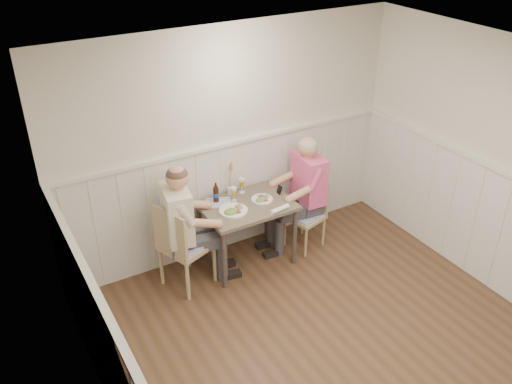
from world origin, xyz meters
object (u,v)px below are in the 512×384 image
(man_in_pink, at_px, (305,200))
(chair_left, at_px, (182,243))
(diner_cream, at_px, (183,236))
(grass_vase, at_px, (229,180))
(dining_table, at_px, (247,212))
(chair_right, at_px, (308,212))
(beer_bottle, at_px, (216,194))

(man_in_pink, bearing_deg, chair_left, -178.47)
(man_in_pink, relative_size, diner_cream, 0.98)
(chair_left, bearing_deg, grass_vase, 23.93)
(dining_table, bearing_deg, grass_vase, 102.77)
(man_in_pink, bearing_deg, dining_table, 179.97)
(chair_right, relative_size, diner_cream, 0.57)
(diner_cream, height_order, grass_vase, diner_cream)
(diner_cream, relative_size, beer_bottle, 6.22)
(man_in_pink, height_order, diner_cream, diner_cream)
(man_in_pink, distance_m, beer_bottle, 1.08)
(beer_bottle, bearing_deg, diner_cream, -156.55)
(chair_left, height_order, grass_vase, grass_vase)
(chair_left, relative_size, grass_vase, 2.36)
(chair_right, height_order, diner_cream, diner_cream)
(chair_right, bearing_deg, beer_bottle, 165.70)
(chair_right, height_order, beer_bottle, beer_bottle)
(chair_left, bearing_deg, chair_right, -0.37)
(chair_right, height_order, grass_vase, grass_vase)
(man_in_pink, relative_size, grass_vase, 3.31)
(chair_left, height_order, beer_bottle, chair_left)
(man_in_pink, xyz_separation_m, grass_vase, (-0.83, 0.28, 0.36))
(chair_left, bearing_deg, beer_bottle, 25.73)
(chair_right, bearing_deg, dining_table, 176.19)
(dining_table, height_order, beer_bottle, beer_bottle)
(chair_right, distance_m, grass_vase, 1.04)
(chair_right, distance_m, chair_left, 1.58)
(chair_right, bearing_deg, man_in_pink, 107.68)
(grass_vase, bearing_deg, chair_right, -21.49)
(chair_left, relative_size, beer_bottle, 4.33)
(dining_table, relative_size, chair_left, 0.99)
(dining_table, height_order, man_in_pink, man_in_pink)
(diner_cream, bearing_deg, beer_bottle, 23.45)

